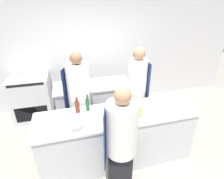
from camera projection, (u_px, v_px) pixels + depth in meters
ground_plane at (117, 157)px, 3.11m from camera, size 16.00×16.00×0.00m
wall_back at (93, 51)px, 4.35m from camera, size 8.00×0.06×2.80m
prep_counter at (117, 137)px, 2.91m from camera, size 2.54×0.71×0.93m
pass_counter at (94, 103)px, 3.90m from camera, size 1.64×0.71×0.93m
oven_range at (32, 98)px, 4.04m from camera, size 0.84×0.68×1.02m
chef_at_prep_near at (121, 147)px, 2.22m from camera, size 0.45×0.43×1.65m
chef_at_stove at (137, 94)px, 3.35m from camera, size 0.36×0.34×1.80m
chef_at_pass_far at (80, 101)px, 3.14m from camera, size 0.46×0.45×1.78m
bottle_olive_oil at (88, 104)px, 2.73m from camera, size 0.06×0.06×0.28m
bottle_vinegar at (129, 106)px, 2.75m from camera, size 0.08×0.08×0.19m
bottle_wine at (141, 112)px, 2.58m from camera, size 0.06×0.06×0.20m
bottle_cooking_oil at (77, 106)px, 2.70m from camera, size 0.07×0.07×0.26m
bowl_mixing_large at (171, 109)px, 2.77m from camera, size 0.26×0.26×0.06m
bowl_prep_small at (74, 126)px, 2.36m from camera, size 0.24×0.24×0.08m
bowl_ceramic_blue at (51, 131)px, 2.28m from camera, size 0.20×0.20×0.06m
bowl_wooden_salad at (110, 116)px, 2.57m from camera, size 0.16×0.16×0.08m
cutting_board at (115, 109)px, 2.80m from camera, size 0.31×0.23×0.01m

